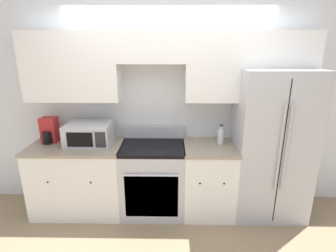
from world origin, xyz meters
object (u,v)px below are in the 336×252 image
(refrigerator, at_px, (269,143))
(oven_range, at_px, (153,178))
(bottle, at_px, (221,136))
(microwave, at_px, (89,134))

(refrigerator, bearing_deg, oven_range, -176.87)
(refrigerator, height_order, bottle, refrigerator)
(microwave, bearing_deg, refrigerator, 1.09)
(microwave, bearing_deg, bottle, 1.42)
(oven_range, height_order, refrigerator, refrigerator)
(refrigerator, bearing_deg, bottle, -179.81)
(microwave, distance_m, bottle, 1.61)
(oven_range, relative_size, refrigerator, 0.58)
(oven_range, xyz_separation_m, microwave, (-0.77, 0.04, 0.57))
(oven_range, bearing_deg, microwave, 177.30)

